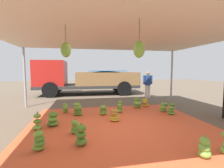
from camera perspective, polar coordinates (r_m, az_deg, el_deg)
The scene contains 20 objects.
ground_plane at distance 8.07m, azimuth -2.29°, elevation -7.55°, with size 40.00×40.00×0.00m, color brown.
tarp_orange at distance 5.23m, azimuth 2.88°, elevation -14.48°, with size 5.76×5.12×0.01m, color #D1512D.
tent_canopy at distance 4.95m, azimuth 3.22°, elevation 17.24°, with size 8.00×7.00×2.89m.
banana_bunch_1 at distance 6.58m, azimuth 2.80°, elevation -8.28°, with size 0.34×0.32×0.53m.
banana_bunch_2 at distance 7.44m, azimuth 9.03°, elevation -6.81°, with size 0.46×0.49×0.52m.
banana_bunch_3 at distance 3.96m, azimuth -24.76°, elevation -18.21°, with size 0.31×0.33×0.50m.
banana_bunch_4 at distance 5.26m, azimuth -25.31°, elevation -12.33°, with size 0.34×0.36×0.53m.
banana_bunch_5 at distance 7.85m, azimuth 11.90°, elevation -6.54°, with size 0.44×0.42×0.44m.
banana_bunch_6 at distance 5.54m, azimuth 0.86°, elevation -11.25°, with size 0.45×0.47×0.47m.
banana_bunch_7 at distance 4.60m, azimuth -12.99°, elevation -14.85°, with size 0.31×0.31×0.43m.
banana_bunch_8 at distance 7.09m, azimuth 18.03°, elevation -7.97°, with size 0.41×0.43×0.44m.
banana_bunch_9 at distance 6.34m, azimuth -12.21°, elevation -8.90°, with size 0.46×0.46×0.55m.
banana_bunch_10 at distance 3.88m, azimuth 30.29°, elevation -19.15°, with size 0.35×0.37×0.45m.
banana_bunch_11 at distance 6.81m, azimuth -16.42°, elevation -8.40°, with size 0.31×0.35×0.44m.
banana_bunch_12 at distance 6.28m, azimuth -3.16°, elevation -9.45°, with size 0.36×0.36×0.43m.
banana_bunch_13 at distance 6.74m, azimuth 20.59°, elevation -8.48°, with size 0.35×0.33×0.51m.
banana_bunch_14 at distance 3.94m, azimuth -11.03°, elevation -17.77°, with size 0.37×0.37×0.51m.
banana_bunch_15 at distance 5.37m, azimuth -20.47°, elevation -11.88°, with size 0.47×0.47×0.49m.
cargo_truck_main at distance 11.74m, azimuth -10.32°, elevation 2.16°, with size 7.22×2.71×2.40m.
worker_0 at distance 10.22m, azimuth 12.73°, elevation 0.51°, with size 0.61×0.37×1.67m.
Camera 1 is at (-1.19, -4.79, 1.74)m, focal length 25.41 mm.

